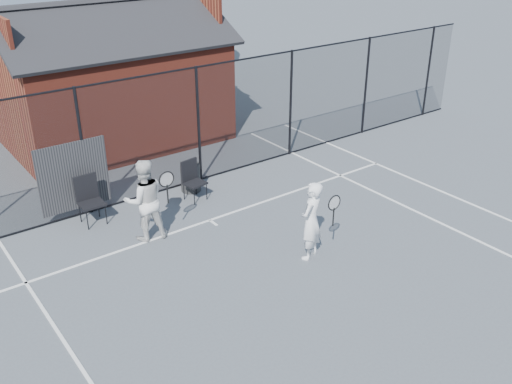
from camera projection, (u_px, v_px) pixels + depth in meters
ground at (295, 282)px, 10.80m from camera, size 80.00×80.00×0.00m
court_lines at (344, 317)px, 9.85m from camera, size 11.02×18.00×0.01m
fence at (152, 139)px, 13.61m from camera, size 22.04×3.00×3.00m
clubhouse at (113, 89)px, 16.85m from camera, size 6.50×4.36×4.19m
player_front at (311, 221)px, 11.23m from camera, size 0.80×0.65×1.66m
player_back at (145, 200)px, 11.89m from camera, size 1.03×0.85×1.80m
chair_left at (91, 201)px, 12.62m from camera, size 0.52×0.55×1.08m
chair_right at (195, 181)px, 13.70m from camera, size 0.54×0.55×0.97m
waste_bin at (191, 177)px, 14.21m from camera, size 0.51×0.51×0.72m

